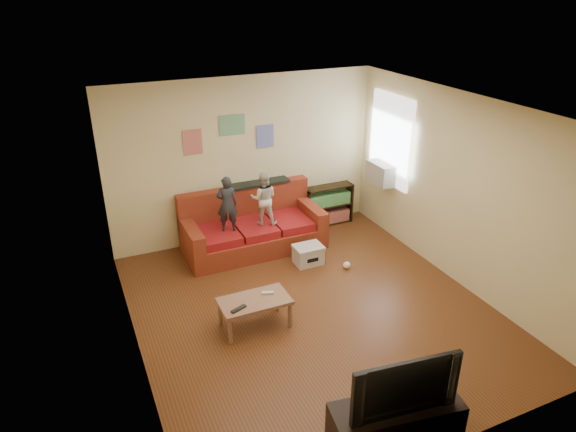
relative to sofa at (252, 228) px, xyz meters
name	(u,v)px	position (x,y,z in m)	size (l,w,h in m)	color
room_shell	(315,219)	(0.10, -2.02, 1.02)	(4.52, 5.02, 2.72)	brown
sofa	(252,228)	(0.00, 0.00, 0.00)	(2.24, 1.03, 0.98)	maroon
child_a	(227,204)	(-0.45, -0.18, 0.58)	(0.32, 0.21, 0.89)	#262930
child_b	(264,198)	(0.15, -0.18, 0.57)	(0.42, 0.33, 0.87)	silver
coffee_table	(255,303)	(-0.73, -2.03, 0.01)	(0.88, 0.48, 0.40)	#966951
remote	(239,309)	(-0.98, -2.15, 0.08)	(0.21, 0.05, 0.02)	black
game_controller	(268,293)	(-0.53, -1.98, 0.08)	(0.15, 0.04, 0.03)	silver
bookshelf	(328,207)	(1.56, 0.28, -0.01)	(0.89, 0.27, 0.71)	black
window	(390,140)	(2.32, -0.37, 1.31)	(0.04, 1.08, 1.48)	white
ac_unit	(382,173)	(2.20, -0.37, 0.75)	(0.28, 0.55, 0.35)	#B7B2A3
artwork_left	(193,142)	(-0.75, 0.47, 1.42)	(0.30, 0.01, 0.40)	#D87266
artwork_center	(232,125)	(-0.10, 0.47, 1.62)	(0.42, 0.01, 0.32)	#72B27F
artwork_right	(265,136)	(0.45, 0.47, 1.37)	(0.30, 0.01, 0.38)	#727FCC
file_box	(308,254)	(0.59, -0.88, -0.18)	(0.44, 0.33, 0.30)	silver
tv_stand	(395,424)	(-0.18, -4.27, -0.10)	(1.24, 0.41, 0.47)	black
television	(400,381)	(-0.18, -4.27, 0.43)	(1.04, 0.14, 0.60)	black
tissue	(347,265)	(1.06, -1.27, -0.28)	(0.11, 0.11, 0.11)	white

